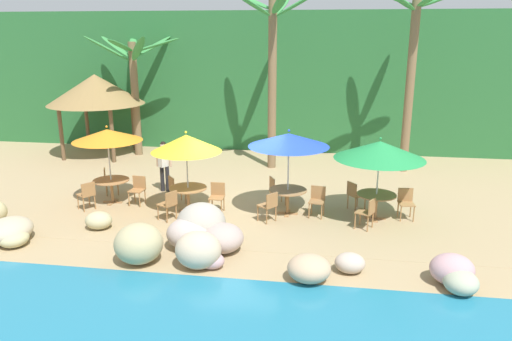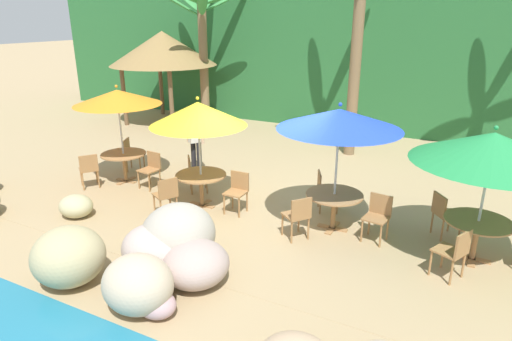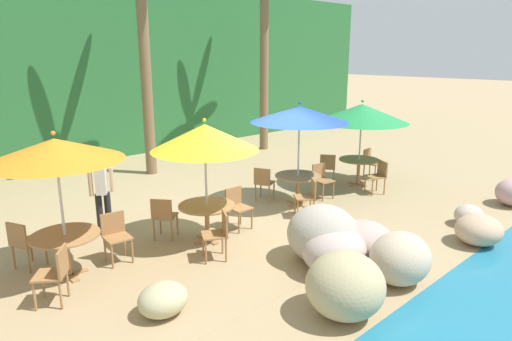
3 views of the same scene
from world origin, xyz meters
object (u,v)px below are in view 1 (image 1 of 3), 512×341
(dining_table_yellow, at_px, (188,192))
(chair_yellow_seaward, at_px, (217,195))
(dining_table_blue, at_px, (288,194))
(chair_green_inland, at_px, (354,194))
(umbrella_orange, at_px, (107,135))
(dining_table_green, at_px, (376,198))
(palapa_hut, at_px, (95,90))
(chair_green_seaward, at_px, (406,201))
(chair_blue_seaward, at_px, (317,199))
(umbrella_green, at_px, (380,150))
(palm_tree_second, at_px, (273,57))
(chair_yellow_inland, at_px, (175,188))
(chair_blue_inland, at_px, (275,189))
(chair_blue_left, at_px, (269,205))
(chair_yellow_left, at_px, (169,203))
(chair_orange_inland, at_px, (109,179))
(umbrella_blue, at_px, (289,140))
(chair_orange_left, at_px, (87,194))
(palm_tree_third, at_px, (412,60))
(umbrella_yellow, at_px, (186,143))
(waiter_in_white, at_px, (164,163))
(palm_tree_nearest, at_px, (134,71))
(dining_table_orange, at_px, (111,184))
(chair_green_left, at_px, (368,211))
(chair_orange_seaward, at_px, (138,188))

(dining_table_yellow, height_order, chair_yellow_seaward, chair_yellow_seaward)
(dining_table_blue, relative_size, chair_green_inland, 1.26)
(umbrella_orange, relative_size, dining_table_green, 2.21)
(palapa_hut, bearing_deg, chair_green_seaward, -25.75)
(chair_blue_seaward, xyz_separation_m, umbrella_green, (1.65, 0.01, 1.50))
(dining_table_green, relative_size, palm_tree_second, 0.17)
(chair_yellow_inland, xyz_separation_m, chair_blue_inland, (3.07, 0.36, 0.00))
(chair_blue_left, distance_m, chair_green_seaward, 3.89)
(chair_yellow_left, distance_m, chair_blue_inland, 3.30)
(dining_table_yellow, relative_size, chair_blue_inland, 1.26)
(chair_orange_inland, xyz_separation_m, dining_table_green, (8.41, -0.91, 0.10))
(umbrella_blue, bearing_deg, dining_table_blue, -90.00)
(chair_yellow_left, bearing_deg, chair_blue_seaward, 13.66)
(dining_table_green, xyz_separation_m, palm_tree_second, (-3.57, 5.05, 3.61))
(chair_orange_left, distance_m, palm_tree_third, 12.04)
(umbrella_yellow, bearing_deg, waiter_in_white, 127.12)
(dining_table_blue, height_order, palm_tree_nearest, palm_tree_nearest)
(chair_orange_inland, height_order, palm_tree_nearest, palm_tree_nearest)
(chair_yellow_inland, relative_size, umbrella_green, 0.35)
(chair_blue_left, height_order, chair_green_inland, same)
(chair_blue_inland, bearing_deg, palm_tree_nearest, 140.16)
(umbrella_yellow, relative_size, chair_blue_inland, 2.79)
(dining_table_orange, relative_size, chair_blue_left, 1.26)
(dining_table_yellow, distance_m, chair_green_inland, 4.91)
(chair_orange_inland, xyz_separation_m, dining_table_blue, (5.91, -0.88, 0.10))
(umbrella_blue, relative_size, chair_green_left, 2.89)
(chair_orange_left, distance_m, dining_table_blue, 5.93)
(umbrella_orange, xyz_separation_m, palm_tree_second, (4.40, 4.87, 2.09))
(dining_table_green, bearing_deg, chair_blue_left, -166.68)
(umbrella_orange, xyz_separation_m, palm_tree_nearest, (-1.55, 6.07, 1.43))
(palm_tree_second, distance_m, palapa_hut, 7.74)
(chair_blue_inland, xyz_separation_m, chair_green_inland, (2.37, -0.12, 0.00))
(dining_table_green, bearing_deg, chair_yellow_seaward, -178.57)
(umbrella_orange, relative_size, chair_blue_inland, 2.80)
(chair_yellow_seaward, relative_size, dining_table_green, 0.79)
(chair_green_inland, relative_size, palm_tree_third, 0.13)
(palm_tree_nearest, relative_size, waiter_in_white, 2.96)
(chair_yellow_seaward, relative_size, dining_table_blue, 0.79)
(chair_blue_inland, distance_m, chair_blue_left, 1.46)
(chair_orange_seaward, relative_size, umbrella_yellow, 0.36)
(chair_yellow_left, bearing_deg, dining_table_yellow, 67.42)
(dining_table_yellow, bearing_deg, palm_tree_nearest, 122.47)
(chair_blue_inland, bearing_deg, chair_orange_inland, 178.39)
(chair_orange_inland, xyz_separation_m, chair_orange_left, (0.01, -1.47, 0.00))
(chair_orange_left, xyz_separation_m, palm_tree_third, (9.87, 5.88, 3.63))
(chair_yellow_left, height_order, chair_green_inland, same)
(umbrella_yellow, relative_size, palapa_hut, 0.60)
(chair_orange_inland, height_order, chair_orange_left, same)
(chair_yellow_inland, height_order, chair_green_left, same)
(chair_blue_left, xyz_separation_m, chair_green_inland, (2.38, 1.33, 0.00))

